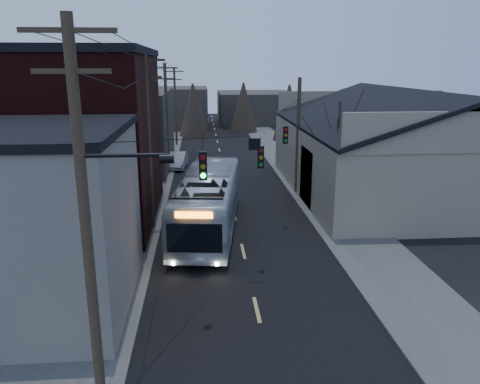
% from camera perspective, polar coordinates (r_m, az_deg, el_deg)
% --- Properties ---
extents(road_surface, '(9.00, 110.00, 0.02)m').
position_cam_1_polar(road_surface, '(39.62, -1.69, 1.61)').
color(road_surface, black).
rests_on(road_surface, ground).
extents(sidewalk_left, '(4.00, 110.00, 0.12)m').
position_cam_1_polar(sidewalk_left, '(39.81, -11.08, 1.47)').
color(sidewalk_left, '#474744').
rests_on(sidewalk_left, ground).
extents(sidewalk_right, '(4.00, 110.00, 0.12)m').
position_cam_1_polar(sidewalk_right, '(40.47, 7.54, 1.85)').
color(sidewalk_right, '#474744').
rests_on(sidewalk_right, ground).
extents(building_clapboard, '(8.00, 8.00, 7.00)m').
position_cam_1_polar(building_clapboard, '(19.68, -25.28, -3.54)').
color(building_clapboard, slate).
rests_on(building_clapboard, ground).
extents(building_brick, '(10.00, 12.00, 10.00)m').
position_cam_1_polar(building_brick, '(29.86, -20.29, 5.94)').
color(building_brick, black).
rests_on(building_brick, ground).
extents(building_left_far, '(9.00, 14.00, 7.00)m').
position_cam_1_polar(building_left_far, '(45.45, -14.31, 7.39)').
color(building_left_far, '#37312C').
rests_on(building_left_far, ground).
extents(warehouse, '(16.16, 20.60, 7.73)m').
position_cam_1_polar(warehouse, '(37.28, 19.15, 4.13)').
color(warehouse, gray).
rests_on(warehouse, ground).
extents(building_far_left, '(10.00, 12.00, 6.00)m').
position_cam_1_polar(building_far_left, '(73.84, -7.96, 10.17)').
color(building_far_left, '#37312C').
rests_on(building_far_left, ground).
extents(building_far_right, '(12.00, 14.00, 5.00)m').
position_cam_1_polar(building_far_right, '(79.27, 1.81, 10.28)').
color(building_far_right, '#37312C').
rests_on(building_far_right, ground).
extents(bare_tree, '(0.40, 0.40, 7.20)m').
position_cam_1_polar(bare_tree, '(30.26, 11.74, 3.98)').
color(bare_tree, black).
rests_on(bare_tree, ground).
extents(utility_lines, '(11.24, 45.28, 10.50)m').
position_cam_1_polar(utility_lines, '(32.91, -6.66, 7.48)').
color(utility_lines, '#382B1E').
rests_on(utility_lines, ground).
extents(bus, '(4.43, 12.76, 3.48)m').
position_cam_1_polar(bus, '(27.07, -3.84, -1.10)').
color(bus, '#B7BEC4').
rests_on(bus, ground).
extents(parked_car, '(1.95, 4.55, 1.46)m').
position_cam_1_polar(parked_car, '(44.13, -7.64, 3.85)').
color(parked_car, '#9EA0A5').
rests_on(parked_car, ground).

